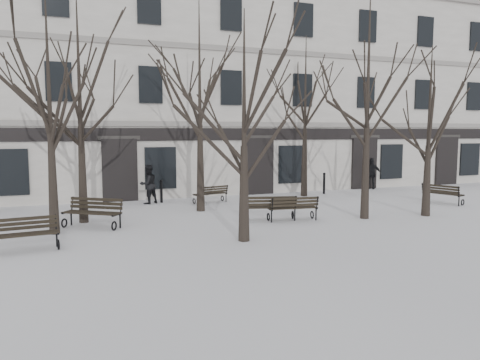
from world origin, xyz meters
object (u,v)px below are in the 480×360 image
tree_1 (244,98)px  bench_3 (93,212)px  tree_3 (430,111)px  tree_0 (49,82)px  bench_5 (442,193)px  bench_0 (23,233)px  tree_2 (368,77)px  bench_1 (293,207)px  bench_4 (211,193)px  bench_2 (270,207)px

tree_1 → bench_3: tree_1 is taller
tree_3 → tree_0: bearing=172.6°
bench_5 → bench_0: bearing=80.2°
tree_1 → tree_3: (8.08, 1.37, -0.18)m
bench_3 → tree_0: bearing=-119.2°
tree_2 → bench_1: 5.48m
tree_3 → bench_0: size_ratio=3.42×
tree_2 → bench_0: bearing=-176.4°
tree_1 → bench_4: size_ratio=4.02×
bench_4 → bench_2: bearing=85.1°
tree_0 → bench_5: (16.22, 0.40, -4.27)m
tree_0 → tree_1: (5.26, -3.09, -0.55)m
tree_3 → bench_2: (-6.02, 1.25, -3.51)m
bench_3 → tree_3: bearing=25.1°
bench_1 → bench_4: (-1.49, 5.16, -0.06)m
tree_1 → bench_3: bearing=137.9°
tree_0 → bench_3: 4.41m
tree_1 → bench_2: (2.07, 2.61, -3.68)m
tree_0 → bench_4: size_ratio=4.55×
bench_2 → bench_5: bearing=-159.0°
bench_3 → bench_5: bench_3 is taller
bench_3 → bench_1: bearing=24.5°
tree_2 → bench_5: bearing=17.9°
tree_2 → bench_5: (5.43, 1.75, -4.74)m
bench_3 → bench_0: bearing=-91.1°
bench_0 → tree_3: bearing=-5.0°
tree_1 → bench_1: bearing=39.0°
tree_3 → bench_5: (2.88, 2.12, -3.54)m
bench_2 → tree_3: bearing=-176.4°
tree_3 → bench_4: bearing=138.1°
bench_0 → bench_2: bench_2 is taller
tree_2 → bench_0: 12.51m
tree_2 → bench_4: 8.55m
tree_0 → tree_2: bearing=-7.1°
bench_2 → tree_0: bearing=11.6°
tree_2 → tree_3: size_ratio=1.30×
tree_3 → bench_5: bearing=36.4°
tree_0 → tree_3: 13.48m
bench_3 → bench_4: bearing=71.0°
bench_4 → tree_2: bearing=112.8°
bench_0 → bench_1: 8.93m
bench_3 → bench_5: 15.01m
bench_2 → bench_4: bearing=-65.9°
tree_3 → bench_1: size_ratio=3.44×
tree_0 → tree_3: bearing=-7.4°
bench_4 → bench_1: bearing=92.5°
bench_0 → bench_1: (8.85, 1.26, -0.00)m
bench_1 → tree_1: bearing=45.6°
bench_5 → bench_1: bearing=80.4°
tree_1 → bench_0: 7.15m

